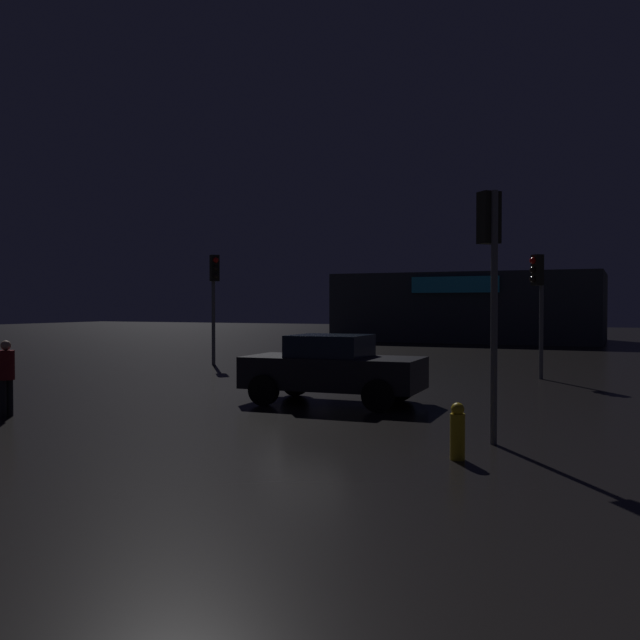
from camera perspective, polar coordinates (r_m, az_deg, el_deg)
ground_plane at (r=19.33m, az=-0.87°, el=-5.58°), size 120.00×120.00×0.00m
store_building at (r=46.24m, az=12.21°, el=1.01°), size 16.19×9.09×4.28m
traffic_signal_main at (r=11.90m, az=13.69°, el=5.37°), size 0.42×0.42×4.16m
traffic_signal_cross_left at (r=27.01m, az=-8.63°, el=2.76°), size 0.43×0.41×4.20m
traffic_signal_cross_right at (r=22.52m, az=17.39°, el=2.58°), size 0.43×0.42×3.84m
car_near at (r=16.29m, az=1.04°, el=-3.96°), size 4.19×2.20×1.59m
pedestrian at (r=15.69m, az=-24.27°, el=-3.94°), size 0.36×0.36×1.57m
fire_hydrant at (r=10.63m, az=11.17°, el=-8.93°), size 0.22×0.22×0.85m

